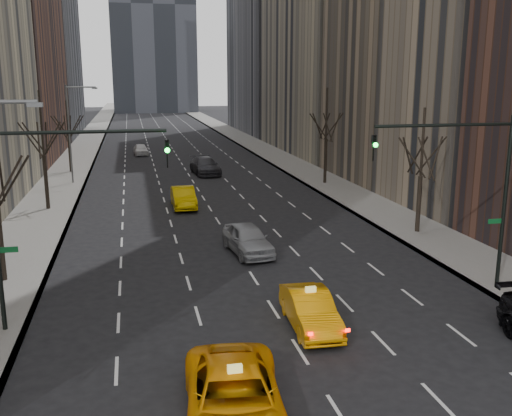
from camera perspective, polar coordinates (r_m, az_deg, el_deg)
sidewalk_left at (r=81.11m, az=-17.01°, el=5.43°), size 4.50×320.00×0.15m
sidewalk_right at (r=82.79m, az=0.22°, el=6.13°), size 4.50×320.00×0.15m
tree_lw_c at (r=45.08m, az=-20.43°, el=4.79°), size 3.36×3.50×8.74m
tree_lw_d at (r=62.89m, az=-18.21°, el=6.57°), size 3.36×3.50×7.36m
tree_rw_b at (r=37.25m, az=16.13°, el=3.07°), size 3.36×3.50×7.82m
tree_rw_c at (r=53.57m, az=7.00°, el=6.65°), size 3.36×3.50×8.74m
traffic_mast_left at (r=22.92m, az=-20.84°, el=1.39°), size 6.69×0.39×8.00m
traffic_mast_right at (r=27.03m, az=20.93°, el=3.01°), size 6.69×0.39×8.00m
streetlight_far at (r=55.66m, az=-17.85°, el=8.00°), size 2.83×0.22×9.00m
taxi_suv at (r=16.97m, az=-2.17°, el=-18.62°), size 3.41×6.32×1.69m
taxi_sedan at (r=23.03m, az=5.44°, el=-10.10°), size 1.77×4.61×1.50m
silver_sedan_ahead at (r=32.29m, az=-0.83°, el=-3.11°), size 2.55×5.11×1.67m
far_taxi at (r=44.09m, az=-7.27°, el=1.06°), size 1.71×4.85×1.59m
far_suv_grey at (r=59.57m, az=-5.11°, el=4.24°), size 2.95×6.19×1.74m
far_car_white at (r=75.91m, az=-11.44°, el=5.76°), size 1.98×4.36×1.45m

